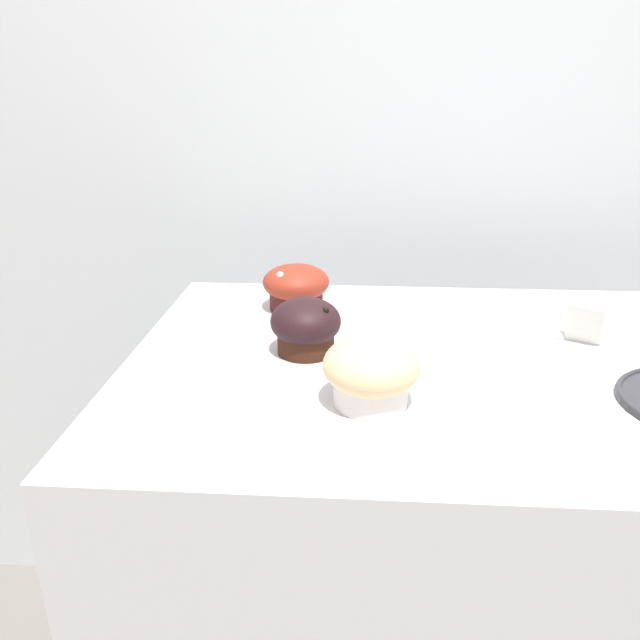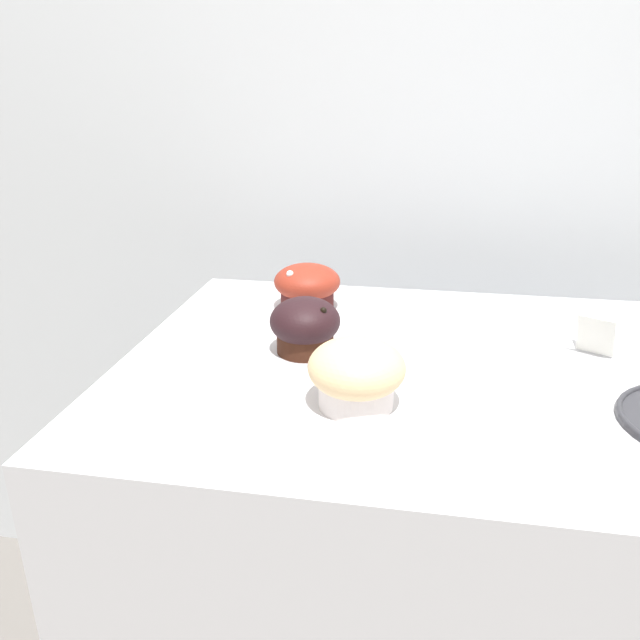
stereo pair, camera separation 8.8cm
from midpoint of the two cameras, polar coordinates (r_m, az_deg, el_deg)
wall_back at (r=1.46m, az=14.96°, el=4.54°), size 3.20×0.10×1.80m
display_counter at (r=1.16m, az=15.05°, el=-25.67°), size 1.00×0.64×0.94m
muffin_front_center at (r=0.87m, az=1.50°, el=-0.59°), size 0.10×0.10×0.08m
muffin_back_left at (r=0.73m, az=6.81°, el=-4.96°), size 0.11×0.11×0.08m
muffin_back_right at (r=1.05m, az=1.23°, el=3.08°), size 0.11×0.11×0.08m
price_card at (r=0.97m, az=26.48°, el=-1.15°), size 0.06×0.06×0.06m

